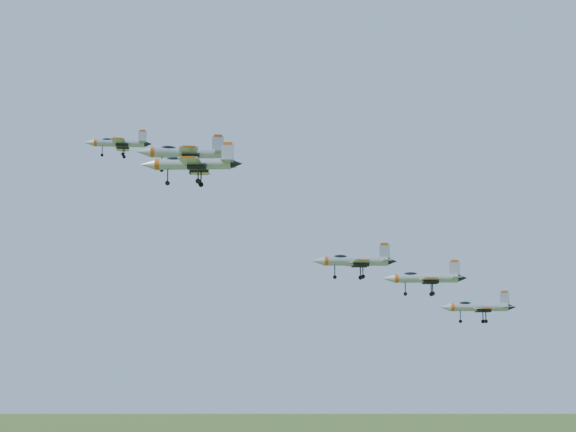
{
  "coord_description": "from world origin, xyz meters",
  "views": [
    {
      "loc": [
        2.48,
        -114.47,
        106.4
      ],
      "look_at": [
        0.82,
        -2.56,
        122.04
      ],
      "focal_mm": 50.0,
      "sensor_mm": 36.0,
      "label": 1
    }
  ],
  "objects": [
    {
      "name": "jet_right_low",
      "position": [
        17.7,
        -15.7,
        112.47
      ],
      "size": [
        10.46,
        8.65,
        2.8
      ],
      "rotation": [
        0.0,
        0.0,
        -0.07
      ],
      "color": "#A1A4AD"
    },
    {
      "name": "jet_lead",
      "position": [
        -27.31,
        12.96,
        136.31
      ],
      "size": [
        11.06,
        9.2,
        2.95
      ],
      "rotation": [
        0.0,
        0.0,
        0.12
      ],
      "color": "#A1A4AD"
    },
    {
      "name": "jet_left_low",
      "position": [
        10.78,
        9.6,
        116.68
      ],
      "size": [
        13.49,
        11.18,
        3.61
      ],
      "rotation": [
        0.0,
        0.0,
        0.08
      ],
      "color": "#A1A4AD"
    },
    {
      "name": "jet_right_high",
      "position": [
        -11.24,
        -16.33,
        126.73
      ],
      "size": [
        12.96,
        10.67,
        3.47
      ],
      "rotation": [
        0.0,
        0.0,
        -0.03
      ],
      "color": "#A1A4AD"
    },
    {
      "name": "jet_trail",
      "position": [
        26.99,
        -2.51,
        109.27
      ],
      "size": [
        10.62,
        8.73,
        2.84
      ],
      "rotation": [
        0.0,
        0.0,
        -0.02
      ],
      "color": "#A1A4AD"
    },
    {
      "name": "jet_left_high",
      "position": [
        -14.08,
        -3.47,
        130.98
      ],
      "size": [
        13.55,
        11.37,
        3.63
      ],
      "rotation": [
        0.0,
        0.0,
        0.18
      ],
      "color": "#A1A4AD"
    }
  ]
}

